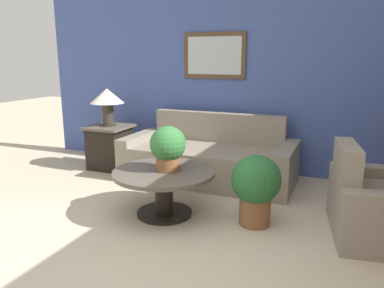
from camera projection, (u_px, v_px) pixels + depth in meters
name	position (u px, v px, depth m)	size (l,w,h in m)	color
wall_back	(248.00, 77.00, 5.10)	(6.51, 0.09, 2.60)	#42569E
couch_main	(209.00, 159.00, 4.90)	(2.20, 0.98, 0.84)	gray
coffee_table	(164.00, 183.00, 3.78)	(1.03, 1.03, 0.47)	black
side_table	(110.00, 147.00, 5.40)	(0.58, 0.58, 0.62)	black
table_lamp	(107.00, 99.00, 5.24)	(0.47, 0.47, 0.53)	#2D2823
potted_plant_on_table	(168.00, 147.00, 3.71)	(0.36, 0.36, 0.45)	brown
potted_plant_floor	(256.00, 186.00, 3.54)	(0.47, 0.47, 0.69)	brown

